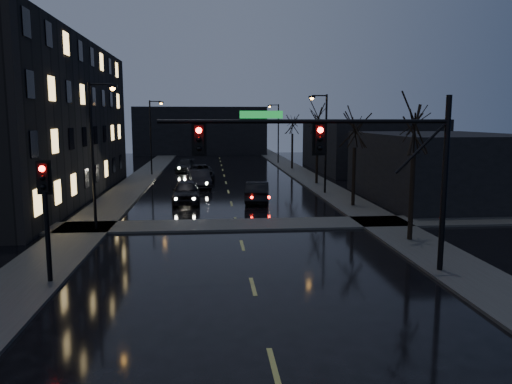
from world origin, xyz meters
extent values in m
cube|color=#2D2D2B|center=(-8.50, 35.00, 0.06)|extent=(3.00, 140.00, 0.12)
cube|color=#2D2D2B|center=(8.50, 35.00, 0.06)|extent=(3.00, 140.00, 0.12)
cube|color=#2D2D2B|center=(0.00, 18.50, 0.06)|extent=(40.00, 3.00, 0.12)
cube|color=black|center=(-16.50, 30.00, 6.00)|extent=(12.00, 30.00, 12.00)
cube|color=black|center=(15.50, 26.00, 2.50)|extent=(10.00, 14.00, 5.00)
cube|color=black|center=(17.00, 48.00, 3.00)|extent=(12.00, 18.00, 6.00)
cube|color=black|center=(-3.00, 78.00, 4.00)|extent=(22.00, 10.00, 8.00)
cylinder|color=black|center=(7.60, 9.00, 3.50)|extent=(0.22, 0.22, 7.00)
cylinder|color=black|center=(2.10, 9.00, 6.00)|extent=(11.00, 0.16, 0.16)
cylinder|color=black|center=(6.60, 9.00, 5.00)|extent=(2.05, 0.10, 2.05)
cube|color=#0C591E|center=(0.40, 9.00, 6.25)|extent=(1.60, 0.04, 0.28)
cube|color=black|center=(-1.90, 9.00, 5.35)|extent=(0.35, 0.28, 1.05)
sphere|color=#FF0705|center=(-1.90, 8.84, 5.68)|extent=(0.22, 0.22, 0.22)
cube|color=black|center=(2.60, 9.00, 5.35)|extent=(0.35, 0.28, 1.05)
sphere|color=#FF0705|center=(2.60, 8.84, 5.68)|extent=(0.22, 0.22, 0.22)
cylinder|color=black|center=(-7.50, 9.00, 2.20)|extent=(0.18, 0.18, 4.40)
cube|color=black|center=(-7.50, 9.00, 4.00)|extent=(0.35, 0.28, 1.05)
sphere|color=#FF0705|center=(-7.50, 8.84, 4.33)|extent=(0.22, 0.22, 0.22)
cylinder|color=black|center=(8.40, 14.00, 2.20)|extent=(0.24, 0.24, 4.40)
cylinder|color=black|center=(8.40, 24.00, 2.06)|extent=(0.24, 0.24, 4.12)
cylinder|color=black|center=(8.40, 36.00, 2.34)|extent=(0.24, 0.24, 4.68)
cylinder|color=black|center=(8.40, 50.00, 2.15)|extent=(0.24, 0.24, 4.29)
cylinder|color=black|center=(-7.80, 18.00, 4.00)|extent=(0.16, 0.16, 8.00)
cylinder|color=black|center=(-7.20, 18.00, 7.90)|extent=(1.20, 0.10, 0.10)
cube|color=black|center=(-6.60, 18.00, 7.80)|extent=(0.50, 0.25, 0.15)
sphere|color=orange|center=(-6.60, 18.00, 7.70)|extent=(0.28, 0.28, 0.28)
cylinder|color=black|center=(-7.80, 45.00, 4.00)|extent=(0.16, 0.16, 8.00)
cylinder|color=black|center=(-7.20, 45.00, 7.90)|extent=(1.20, 0.10, 0.10)
cube|color=black|center=(-6.60, 45.00, 7.80)|extent=(0.50, 0.25, 0.15)
sphere|color=orange|center=(-6.60, 45.00, 7.70)|extent=(0.28, 0.28, 0.28)
cylinder|color=black|center=(7.80, 30.00, 4.00)|extent=(0.16, 0.16, 8.00)
cylinder|color=black|center=(7.20, 30.00, 7.90)|extent=(1.20, 0.10, 0.10)
cube|color=black|center=(6.60, 30.00, 7.80)|extent=(0.50, 0.25, 0.15)
sphere|color=orange|center=(6.60, 30.00, 7.70)|extent=(0.28, 0.28, 0.28)
cylinder|color=black|center=(7.80, 58.00, 4.00)|extent=(0.16, 0.16, 8.00)
cylinder|color=black|center=(7.20, 58.00, 7.90)|extent=(1.20, 0.10, 0.10)
cube|color=black|center=(6.60, 58.00, 7.80)|extent=(0.50, 0.25, 0.15)
sphere|color=orange|center=(6.60, 58.00, 7.70)|extent=(0.28, 0.28, 0.28)
imported|color=black|center=(-3.27, 26.76, 0.84)|extent=(2.11, 4.98, 1.68)
imported|color=black|center=(-2.42, 34.78, 0.78)|extent=(2.20, 4.88, 1.55)
imported|color=black|center=(-2.48, 40.41, 0.77)|extent=(2.93, 5.71, 1.54)
imported|color=black|center=(-4.37, 48.56, 0.68)|extent=(2.40, 4.87, 1.36)
imported|color=black|center=(1.94, 26.55, 0.77)|extent=(2.22, 4.84, 1.54)
camera|label=1|loc=(-1.51, -9.53, 6.11)|focal=35.00mm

